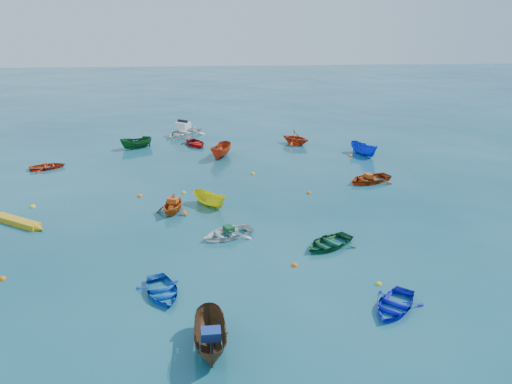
{
  "coord_description": "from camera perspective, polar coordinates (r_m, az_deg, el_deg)",
  "views": [
    {
      "loc": [
        -2.29,
        -25.88,
        12.15
      ],
      "look_at": [
        0.0,
        5.0,
        0.4
      ],
      "focal_mm": 35.0,
      "sensor_mm": 36.0,
      "label": 1
    }
  ],
  "objects": [
    {
      "name": "sampan_brown_mid",
      "position": [
        19.65,
        -5.1,
        -17.51
      ],
      "size": [
        1.4,
        3.38,
        1.29
      ],
      "primitive_type": "imported",
      "rotation": [
        0.0,
        0.0,
        0.05
      ],
      "color": "#50331D",
      "rests_on": "ground"
    },
    {
      "name": "buoy_ye_c",
      "position": [
        37.86,
        -0.36,
        2.06
      ],
      "size": [
        0.32,
        0.32,
        0.32
      ],
      "primitive_type": "sphere",
      "color": "yellow",
      "rests_on": "ground"
    },
    {
      "name": "tarp_orange_a",
      "position": [
        31.08,
        -9.48,
        -0.94
      ],
      "size": [
        0.74,
        0.65,
        0.3
      ],
      "primitive_type": "cube",
      "rotation": [
        0.0,
        0.0,
        -0.32
      ],
      "color": "#DD5416",
      "rests_on": "dinghy_orange_w"
    },
    {
      "name": "buoy_or_e",
      "position": [
        43.09,
        10.75,
        4.03
      ],
      "size": [
        0.37,
        0.37,
        0.37
      ],
      "primitive_type": "sphere",
      "color": "orange",
      "rests_on": "ground"
    },
    {
      "name": "sampan_green_far",
      "position": [
        46.02,
        -13.47,
        4.89
      ],
      "size": [
        3.05,
        2.13,
        1.11
      ],
      "primitive_type": "imported",
      "rotation": [
        0.0,
        0.0,
        -1.16
      ],
      "color": "#124E1A",
      "rests_on": "ground"
    },
    {
      "name": "sampan_orange_n",
      "position": [
        42.16,
        -4.0,
        3.98
      ],
      "size": [
        2.35,
        3.51,
        1.27
      ],
      "primitive_type": "imported",
      "rotation": [
        0.0,
        0.0,
        -0.37
      ],
      "color": "#B93511",
      "rests_on": "ground"
    },
    {
      "name": "buoy_ye_b",
      "position": [
        34.74,
        -24.15,
        -1.61
      ],
      "size": [
        0.37,
        0.37,
        0.37
      ],
      "primitive_type": "sphere",
      "color": "yellow",
      "rests_on": "ground"
    },
    {
      "name": "sampan_yellow_mid",
      "position": [
        32.06,
        -5.27,
        -1.58
      ],
      "size": [
        2.61,
        2.68,
        1.05
      ],
      "primitive_type": "imported",
      "rotation": [
        0.0,
        0.0,
        0.76
      ],
      "color": "yellow",
      "rests_on": "ground"
    },
    {
      "name": "kayak_yellow",
      "position": [
        32.55,
        -25.61,
        -3.31
      ],
      "size": [
        3.87,
        2.77,
        0.43
      ],
      "primitive_type": null,
      "rotation": [
        0.0,
        0.0,
        1.01
      ],
      "color": "gold",
      "rests_on": "ground"
    },
    {
      "name": "tarp_blue_a",
      "position": [
        19.04,
        -5.16,
        -15.85
      ],
      "size": [
        0.75,
        0.58,
        0.35
      ],
      "primitive_type": "cube",
      "rotation": [
        0.0,
        0.0,
        0.05
      ],
      "color": "navy",
      "rests_on": "sampan_brown_mid"
    },
    {
      "name": "buoy_or_c",
      "position": [
        34.34,
        -13.13,
        -0.51
      ],
      "size": [
        0.34,
        0.34,
        0.34
      ],
      "primitive_type": "sphere",
      "color": "orange",
      "rests_on": "ground"
    },
    {
      "name": "dinghy_red_far",
      "position": [
        46.01,
        -6.93,
        5.31
      ],
      "size": [
        3.14,
        3.53,
        0.61
      ],
      "primitive_type": "imported",
      "rotation": [
        0.0,
        0.0,
        0.44
      ],
      "color": "#B6100F",
      "rests_on": "ground"
    },
    {
      "name": "dinghy_red_nw",
      "position": [
        42.42,
        -22.69,
        2.49
      ],
      "size": [
        3.15,
        2.71,
        0.55
      ],
      "primitive_type": "imported",
      "rotation": [
        0.0,
        0.0,
        1.93
      ],
      "color": "red",
      "rests_on": "ground"
    },
    {
      "name": "buoy_ye_e",
      "position": [
        46.37,
        12.02,
        5.13
      ],
      "size": [
        0.34,
        0.34,
        0.34
      ],
      "primitive_type": "sphere",
      "color": "yellow",
      "rests_on": "ground"
    },
    {
      "name": "buoy_ye_d",
      "position": [
        34.43,
        -8.27,
        -0.11
      ],
      "size": [
        0.3,
        0.3,
        0.3
      ],
      "primitive_type": "sphere",
      "color": "yellow",
      "rests_on": "ground"
    },
    {
      "name": "dinghy_orange_w",
      "position": [
        31.34,
        -9.43,
        -2.33
      ],
      "size": [
        2.81,
        3.02,
        1.3
      ],
      "primitive_type": "imported",
      "rotation": [
        0.0,
        0.0,
        -0.32
      ],
      "color": "#C65312",
      "rests_on": "ground"
    },
    {
      "name": "buoy_ye_a",
      "position": [
        24.06,
        13.84,
        -10.23
      ],
      "size": [
        0.29,
        0.29,
        0.29
      ],
      "primitive_type": "sphere",
      "color": "yellow",
      "rests_on": "ground"
    },
    {
      "name": "buoy_or_d",
      "position": [
        34.17,
        6.06,
        -0.17
      ],
      "size": [
        0.31,
        0.31,
        0.31
      ],
      "primitive_type": "sphere",
      "color": "orange",
      "rests_on": "ground"
    },
    {
      "name": "dinghy_red_ne",
      "position": [
        37.14,
        12.8,
        1.15
      ],
      "size": [
        4.03,
        3.52,
        0.7
      ],
      "primitive_type": "imported",
      "rotation": [
        0.0,
        0.0,
        -1.17
      ],
      "color": "#A7370D",
      "rests_on": "ground"
    },
    {
      "name": "buoy_or_b",
      "position": [
        24.98,
        4.42,
        -8.4
      ],
      "size": [
        0.31,
        0.31,
        0.31
      ],
      "primitive_type": "sphere",
      "color": "#FF5E0D",
      "rests_on": "ground"
    },
    {
      "name": "ground",
      "position": [
        28.69,
        0.74,
        -4.28
      ],
      "size": [
        160.0,
        160.0,
        0.0
      ],
      "primitive_type": "plane",
      "color": "#0A3D4F",
      "rests_on": "ground"
    },
    {
      "name": "motorboat_white",
      "position": [
        49.59,
        -8.28,
        6.38
      ],
      "size": [
        4.98,
        5.3,
        1.49
      ],
      "primitive_type": "imported",
      "rotation": [
        0.0,
        0.0,
        -0.6
      ],
      "color": "white",
      "rests_on": "ground"
    },
    {
      "name": "tarp_orange_b",
      "position": [
        36.92,
        12.74,
        1.84
      ],
      "size": [
        0.64,
        0.72,
        0.29
      ],
      "primitive_type": "cube",
      "rotation": [
        0.0,
        0.0,
        -1.17
      ],
      "color": "#BF4D13",
      "rests_on": "dinghy_red_ne"
    },
    {
      "name": "dinghy_green_e",
      "position": [
        27.03,
        8.25,
        -6.17
      ],
      "size": [
        3.69,
        3.47,
        0.62
      ],
      "primitive_type": "imported",
      "rotation": [
        0.0,
        0.0,
        -0.97
      ],
      "color": "#14562C",
      "rests_on": "ground"
    },
    {
      "name": "dinghy_blue_sw",
      "position": [
        23.06,
        -10.66,
        -11.43
      ],
      "size": [
        2.84,
        3.33,
        0.58
      ],
      "primitive_type": "imported",
      "rotation": [
        0.0,
        0.0,
        0.34
      ],
      "color": "blue",
      "rests_on": "ground"
    },
    {
      "name": "sampan_blue_far",
      "position": [
        43.72,
        12.18,
        4.17
      ],
      "size": [
        2.37,
        3.19,
        1.16
      ],
      "primitive_type": "imported",
      "rotation": [
        0.0,
        0.0,
        0.47
      ],
      "color": "#1132D7",
      "rests_on": "ground"
    },
    {
      "name": "dinghy_blue_se",
      "position": [
        22.52,
        15.45,
        -12.74
      ],
      "size": [
        3.37,
        3.51,
        0.59
      ],
      "primitive_type": "imported",
      "rotation": [
        0.0,
        0.0,
        -0.66
      ],
      "color": "#1017D1",
      "rests_on": "ground"
    },
    {
      "name": "dinghy_orange_far",
      "position": [
        46.2,
        4.52,
        5.47
      ],
      "size": [
        3.58,
        3.54,
        1.43
      ],
      "primitive_type": "imported",
      "rotation": [
        0.0,
        0.0,
        0.86
      ],
      "color": "red",
      "rests_on": "ground"
    },
    {
      "name": "tarp_green_a",
      "position": [
        27.73,
        -3.14,
        -4.22
      ],
      "size": [
        0.68,
        0.75,
        0.29
      ],
      "primitive_type": "cube",
      "rotation": [
        0.0,
        0.0,
        -1.11
      ],
      "color": "#124B26",
      "rests_on": "dinghy_white_near"
    },
    {
      "name": "dinghy_white_near",
      "position": [
        27.88,
        -3.31,
        -5.1
      ],
      "size": [
        3.54,
        3.17,
        0.6
      ],
      "primitive_type": "imported",
      "rotation": [
        0.0,
        0.0,
        -1.11
      ],
      "color": "silver",
      "rests_on": "ground"
    },
    {
      "name": "buoy_or_a",
      "position": [
        26.6,
        -26.97,
        -8.89
      ],
      "size": [
        0.33,
        0.33,
        0.33
      ],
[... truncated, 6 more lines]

